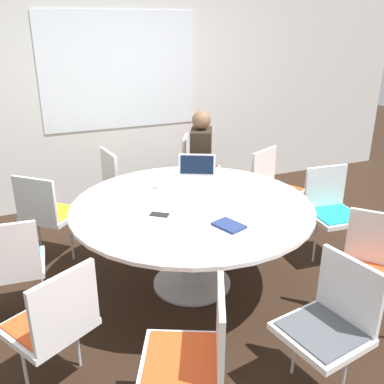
{
  "coord_description": "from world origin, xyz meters",
  "views": [
    {
      "loc": [
        -1.2,
        -2.85,
        2.06
      ],
      "look_at": [
        0.0,
        0.0,
        0.84
      ],
      "focal_mm": 40.0,
      "sensor_mm": 36.0,
      "label": 1
    }
  ],
  "objects_px": {
    "chair_8": "(331,206)",
    "spiral_notebook": "(229,225)",
    "coffee_cup": "(161,183)",
    "chair_9": "(273,184)",
    "chair_0": "(196,166)",
    "chair_1": "(122,182)",
    "cell_phone": "(160,215)",
    "chair_6": "(331,319)",
    "chair_5": "(195,351)",
    "laptop": "(196,173)",
    "person_0": "(202,156)",
    "chair_3": "(11,262)",
    "chair_2": "(47,210)",
    "chair_7": "(373,266)",
    "chair_4": "(54,320)"
  },
  "relations": [
    {
      "from": "chair_3",
      "to": "chair_9",
      "type": "relative_size",
      "value": 1.0
    },
    {
      "from": "chair_5",
      "to": "laptop",
      "type": "xyz_separation_m",
      "value": [
        0.78,
        1.78,
        0.29
      ]
    },
    {
      "from": "chair_6",
      "to": "chair_9",
      "type": "xyz_separation_m",
      "value": [
        0.91,
        1.99,
        0.0
      ]
    },
    {
      "from": "chair_1",
      "to": "coffee_cup",
      "type": "relative_size",
      "value": 8.62
    },
    {
      "from": "chair_8",
      "to": "spiral_notebook",
      "type": "bearing_deg",
      "value": 23.28
    },
    {
      "from": "chair_2",
      "to": "chair_1",
      "type": "bearing_deg",
      "value": 72.91
    },
    {
      "from": "chair_8",
      "to": "spiral_notebook",
      "type": "height_order",
      "value": "chair_8"
    },
    {
      "from": "chair_8",
      "to": "laptop",
      "type": "height_order",
      "value": "laptop"
    },
    {
      "from": "spiral_notebook",
      "to": "coffee_cup",
      "type": "xyz_separation_m",
      "value": [
        -0.19,
        0.89,
        0.04
      ]
    },
    {
      "from": "chair_0",
      "to": "laptop",
      "type": "relative_size",
      "value": 2.05
    },
    {
      "from": "chair_2",
      "to": "chair_8",
      "type": "relative_size",
      "value": 1.0
    },
    {
      "from": "chair_3",
      "to": "person_0",
      "type": "xyz_separation_m",
      "value": [
        2.02,
        1.21,
        0.2
      ]
    },
    {
      "from": "chair_0",
      "to": "chair_7",
      "type": "height_order",
      "value": "same"
    },
    {
      "from": "chair_1",
      "to": "cell_phone",
      "type": "bearing_deg",
      "value": -9.84
    },
    {
      "from": "chair_0",
      "to": "cell_phone",
      "type": "xyz_separation_m",
      "value": [
        -1.0,
        -1.61,
        0.24
      ]
    },
    {
      "from": "chair_1",
      "to": "chair_4",
      "type": "height_order",
      "value": "same"
    },
    {
      "from": "chair_8",
      "to": "chair_9",
      "type": "bearing_deg",
      "value": -71.77
    },
    {
      "from": "chair_6",
      "to": "spiral_notebook",
      "type": "relative_size",
      "value": 3.42
    },
    {
      "from": "chair_5",
      "to": "chair_1",
      "type": "bearing_deg",
      "value": 19.0
    },
    {
      "from": "chair_9",
      "to": "person_0",
      "type": "xyz_separation_m",
      "value": [
        -0.54,
        0.61,
        0.2
      ]
    },
    {
      "from": "chair_2",
      "to": "laptop",
      "type": "distance_m",
      "value": 1.38
    },
    {
      "from": "chair_0",
      "to": "chair_1",
      "type": "distance_m",
      "value": 0.94
    },
    {
      "from": "chair_4",
      "to": "coffee_cup",
      "type": "distance_m",
      "value": 1.57
    },
    {
      "from": "chair_0",
      "to": "chair_2",
      "type": "relative_size",
      "value": 1.0
    },
    {
      "from": "chair_3",
      "to": "chair_7",
      "type": "height_order",
      "value": "same"
    },
    {
      "from": "chair_0",
      "to": "chair_5",
      "type": "bearing_deg",
      "value": 3.36
    },
    {
      "from": "chair_5",
      "to": "chair_4",
      "type": "bearing_deg",
      "value": 75.1
    },
    {
      "from": "chair_9",
      "to": "chair_8",
      "type": "bearing_deg",
      "value": 77.46
    },
    {
      "from": "chair_3",
      "to": "chair_5",
      "type": "bearing_deg",
      "value": -52.32
    },
    {
      "from": "chair_6",
      "to": "chair_9",
      "type": "distance_m",
      "value": 2.18
    },
    {
      "from": "chair_3",
      "to": "chair_5",
      "type": "height_order",
      "value": "same"
    },
    {
      "from": "chair_3",
      "to": "laptop",
      "type": "bearing_deg",
      "value": 20.99
    },
    {
      "from": "chair_1",
      "to": "chair_0",
      "type": "bearing_deg",
      "value": 93.19
    },
    {
      "from": "chair_6",
      "to": "chair_9",
      "type": "relative_size",
      "value": 1.0
    },
    {
      "from": "chair_3",
      "to": "chair_7",
      "type": "distance_m",
      "value": 2.53
    },
    {
      "from": "chair_5",
      "to": "chair_3",
      "type": "bearing_deg",
      "value": 58.01
    },
    {
      "from": "chair_0",
      "to": "laptop",
      "type": "height_order",
      "value": "laptop"
    },
    {
      "from": "chair_1",
      "to": "chair_8",
      "type": "distance_m",
      "value": 2.12
    },
    {
      "from": "chair_0",
      "to": "chair_5",
      "type": "xyz_separation_m",
      "value": [
        -1.21,
        -2.77,
        0.0
      ]
    },
    {
      "from": "laptop",
      "to": "coffee_cup",
      "type": "relative_size",
      "value": 4.21
    },
    {
      "from": "chair_4",
      "to": "chair_8",
      "type": "relative_size",
      "value": 1.0
    },
    {
      "from": "chair_6",
      "to": "cell_phone",
      "type": "xyz_separation_m",
      "value": [
        -0.59,
        1.23,
        0.24
      ]
    },
    {
      "from": "chair_8",
      "to": "person_0",
      "type": "relative_size",
      "value": 0.71
    },
    {
      "from": "cell_phone",
      "to": "chair_6",
      "type": "bearing_deg",
      "value": -64.19
    },
    {
      "from": "chair_7",
      "to": "laptop",
      "type": "relative_size",
      "value": 2.05
    },
    {
      "from": "chair_3",
      "to": "person_0",
      "type": "height_order",
      "value": "person_0"
    },
    {
      "from": "chair_8",
      "to": "cell_phone",
      "type": "relative_size",
      "value": 5.54
    },
    {
      "from": "chair_6",
      "to": "laptop",
      "type": "relative_size",
      "value": 2.05
    },
    {
      "from": "chair_6",
      "to": "chair_5",
      "type": "bearing_deg",
      "value": 75.54
    },
    {
      "from": "laptop",
      "to": "cell_phone",
      "type": "xyz_separation_m",
      "value": [
        -0.57,
        -0.62,
        -0.05
      ]
    }
  ]
}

